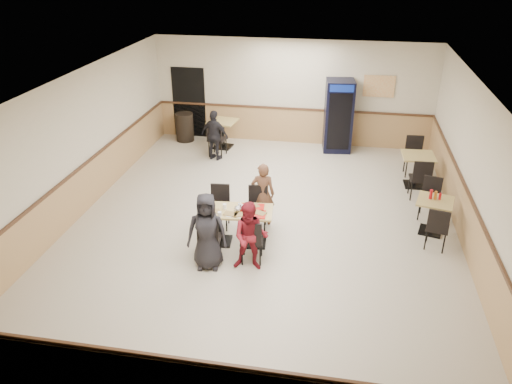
% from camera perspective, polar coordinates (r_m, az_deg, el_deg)
% --- Properties ---
extents(ground, '(10.00, 10.00, 0.00)m').
position_cam_1_polar(ground, '(10.58, 0.86, -3.71)').
color(ground, beige).
rests_on(ground, ground).
extents(room_shell, '(10.00, 10.00, 10.00)m').
position_cam_1_polar(room_shell, '(12.51, 10.87, 3.73)').
color(room_shell, silver).
rests_on(room_shell, ground).
extents(main_table, '(1.43, 0.81, 0.73)m').
position_cam_1_polar(main_table, '(9.72, -2.17, -3.37)').
color(main_table, black).
rests_on(main_table, ground).
extents(main_chairs, '(1.36, 1.71, 0.93)m').
position_cam_1_polar(main_chairs, '(9.73, -2.45, -3.48)').
color(main_chairs, black).
rests_on(main_chairs, ground).
extents(diner_woman_left, '(0.77, 0.56, 1.47)m').
position_cam_1_polar(diner_woman_left, '(8.95, -5.63, -4.51)').
color(diner_woman_left, black).
rests_on(diner_woman_left, ground).
extents(diner_woman_right, '(0.67, 0.54, 1.33)m').
position_cam_1_polar(diner_woman_right, '(8.88, -0.62, -5.14)').
color(diner_woman_right, maroon).
rests_on(diner_woman_right, ground).
extents(diner_man_opposite, '(0.52, 0.36, 1.37)m').
position_cam_1_polar(diner_man_opposite, '(10.31, 0.78, -0.24)').
color(diner_man_opposite, brown).
rests_on(diner_man_opposite, ground).
extents(lone_diner, '(0.87, 0.54, 1.38)m').
position_cam_1_polar(lone_diner, '(13.57, -4.74, 6.46)').
color(lone_diner, black).
rests_on(lone_diner, ground).
extents(tabletop_clutter, '(1.18, 0.66, 0.12)m').
position_cam_1_polar(tabletop_clutter, '(9.54, -1.68, -2.12)').
color(tabletop_clutter, red).
rests_on(tabletop_clutter, main_table).
extents(side_table_near, '(0.83, 0.83, 0.73)m').
position_cam_1_polar(side_table_near, '(10.69, 19.64, -2.06)').
color(side_table_near, black).
rests_on(side_table_near, ground).
extents(side_table_near_chair_south, '(0.52, 0.52, 0.93)m').
position_cam_1_polar(side_table_near_chair_south, '(10.20, 20.05, -3.73)').
color(side_table_near_chair_south, black).
rests_on(side_table_near_chair_south, ground).
extents(side_table_near_chair_north, '(0.52, 0.52, 0.93)m').
position_cam_1_polar(side_table_near_chair_north, '(11.22, 19.23, -0.75)').
color(side_table_near_chair_north, black).
rests_on(side_table_near_chair_north, ground).
extents(side_table_far, '(0.78, 0.78, 0.80)m').
position_cam_1_polar(side_table_far, '(12.64, 17.93, 2.90)').
color(side_table_far, black).
rests_on(side_table_far, ground).
extents(side_table_far_chair_south, '(0.49, 0.49, 1.02)m').
position_cam_1_polar(side_table_far_chair_south, '(12.06, 18.23, 1.58)').
color(side_table_far_chair_south, black).
rests_on(side_table_far_chair_south, ground).
extents(side_table_far_chair_north, '(0.49, 0.49, 1.02)m').
position_cam_1_polar(side_table_far_chair_north, '(13.24, 17.63, 3.89)').
color(side_table_far_chair_north, black).
rests_on(side_table_far_chair_north, ground).
extents(condiment_caddy, '(0.23, 0.06, 0.20)m').
position_cam_1_polar(condiment_caddy, '(10.59, 19.71, -0.33)').
color(condiment_caddy, '#B40C14').
rests_on(condiment_caddy, side_table_near).
extents(back_table, '(0.85, 0.85, 0.81)m').
position_cam_1_polar(back_table, '(14.46, -3.81, 7.12)').
color(back_table, black).
rests_on(back_table, ground).
extents(back_table_chair_lone, '(0.53, 0.53, 1.02)m').
position_cam_1_polar(back_table_chair_lone, '(13.88, -4.44, 6.14)').
color(back_table_chair_lone, black).
rests_on(back_table_chair_lone, ground).
extents(pepsi_cooler, '(0.84, 0.84, 2.01)m').
position_cam_1_polar(pepsi_cooler, '(14.29, 9.40, 8.58)').
color(pepsi_cooler, black).
rests_on(pepsi_cooler, ground).
extents(trash_bin, '(0.53, 0.53, 0.84)m').
position_cam_1_polar(trash_bin, '(15.15, -8.15, 7.36)').
color(trash_bin, black).
rests_on(trash_bin, ground).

